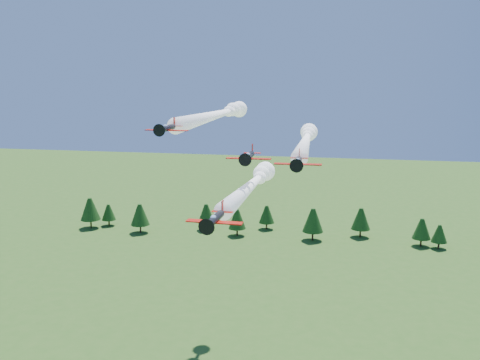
% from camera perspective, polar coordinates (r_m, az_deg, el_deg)
% --- Properties ---
extents(plane_lead, '(7.34, 41.48, 3.70)m').
position_cam_1_polar(plane_lead, '(89.92, 1.38, -0.38)').
color(plane_lead, black).
rests_on(plane_lead, ground).
extents(plane_left, '(6.37, 53.22, 3.70)m').
position_cam_1_polar(plane_left, '(106.88, -2.24, 7.04)').
color(plane_left, black).
rests_on(plane_left, ground).
extents(plane_right, '(6.67, 47.48, 3.70)m').
position_cam_1_polar(plane_right, '(101.48, 7.07, 4.29)').
color(plane_right, black).
rests_on(plane_right, ground).
extents(plane_slot, '(7.20, 7.86, 2.55)m').
position_cam_1_polar(plane_slot, '(85.12, 0.96, 2.55)').
color(plane_slot, black).
rests_on(plane_slot, ground).
extents(treeline, '(149.71, 19.63, 11.47)m').
position_cam_1_polar(treeline, '(190.69, 2.90, -4.07)').
color(treeline, '#382314').
rests_on(treeline, ground).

